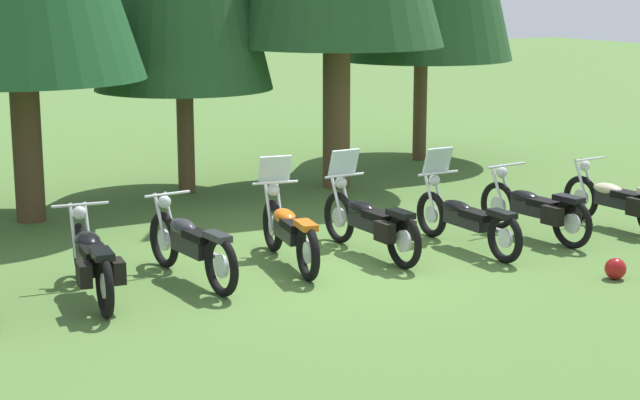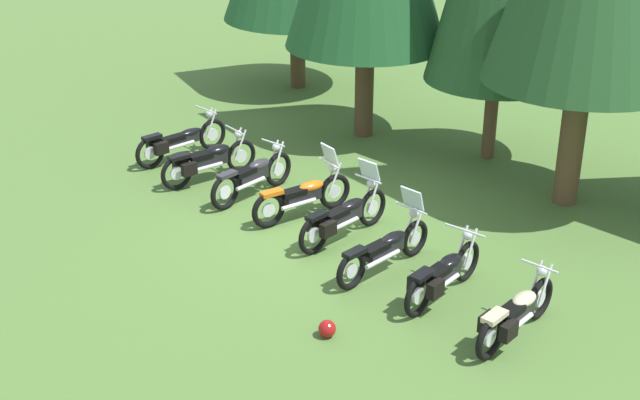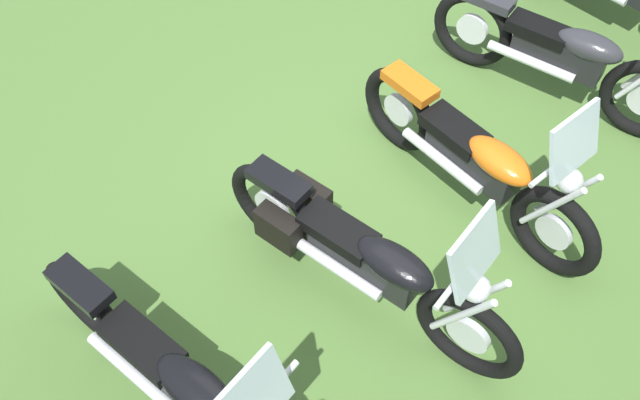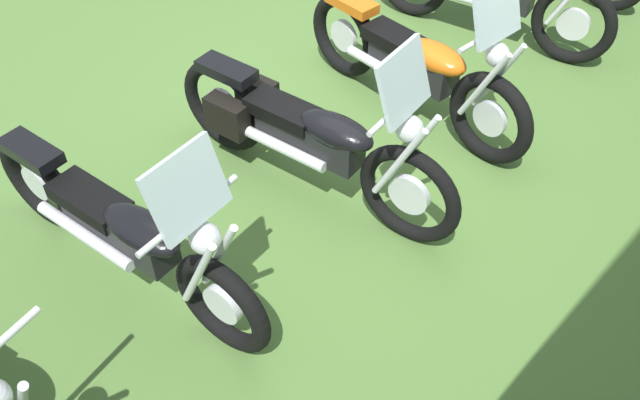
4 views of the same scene
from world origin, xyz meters
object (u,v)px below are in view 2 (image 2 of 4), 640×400
dropped_helmet (327,329)px  motorcycle_5 (386,248)px  motorcycle_4 (343,216)px  motorcycle_6 (442,274)px  motorcycle_7 (515,313)px  motorcycle_2 (253,176)px  motorcycle_1 (208,160)px  motorcycle_0 (180,141)px  motorcycle_3 (304,195)px

dropped_helmet → motorcycle_5: bearing=108.4°
dropped_helmet → motorcycle_4: bearing=129.3°
motorcycle_6 → motorcycle_7: (1.49, -0.17, -0.01)m
motorcycle_2 → motorcycle_4: bearing=-96.2°
motorcycle_4 → dropped_helmet: 3.26m
motorcycle_5 → motorcycle_7: (2.74, -0.21, -0.01)m
motorcycle_5 → motorcycle_1: bearing=86.5°
motorcycle_0 → dropped_helmet: 7.89m
motorcycle_4 → motorcycle_7: 4.12m
motorcycle_1 → motorcycle_7: bearing=-86.0°
motorcycle_4 → motorcycle_5: 1.38m
motorcycle_0 → motorcycle_1: size_ratio=1.05×
motorcycle_3 → dropped_helmet: motorcycle_3 is taller
motorcycle_4 → motorcycle_7: (4.08, -0.56, -0.04)m
motorcycle_2 → motorcycle_5: 3.97m
motorcycle_2 → motorcycle_3: 1.42m
motorcycle_4 → motorcycle_2: bearing=87.0°
motorcycle_6 → motorcycle_5: bearing=82.8°
motorcycle_1 → motorcycle_0: bearing=84.9°
motorcycle_2 → motorcycle_7: bearing=-99.9°
dropped_helmet → motorcycle_2: bearing=151.0°
motorcycle_2 → motorcycle_3: motorcycle_3 is taller
motorcycle_2 → motorcycle_3: bearing=-92.0°
motorcycle_1 → dropped_helmet: motorcycle_1 is taller
motorcycle_1 → motorcycle_4: 3.91m
motorcycle_5 → dropped_helmet: bearing=-161.8°
motorcycle_0 → motorcycle_3: (4.13, -0.13, 0.02)m
motorcycle_1 → motorcycle_4: motorcycle_4 is taller
motorcycle_4 → motorcycle_6: (2.59, -0.39, -0.03)m
motorcycle_3 → motorcycle_7: motorcycle_3 is taller
motorcycle_2 → motorcycle_5: motorcycle_5 is taller
motorcycle_6 → motorcycle_7: bearing=-101.6°
motorcycle_1 → motorcycle_6: (6.50, -0.34, -0.02)m
motorcycle_0 → dropped_helmet: motorcycle_0 is taller
motorcycle_4 → motorcycle_6: bearing=-99.7°
motorcycle_3 → dropped_helmet: 4.21m
motorcycle_1 → motorcycle_7: (8.00, -0.51, -0.04)m
motorcycle_1 → motorcycle_6: bearing=-85.4°
motorcycle_6 → motorcycle_7: size_ratio=1.01×
motorcycle_0 → dropped_helmet: size_ratio=8.91×
motorcycle_4 → motorcycle_5: (1.34, -0.35, -0.03)m
motorcycle_4 → motorcycle_7: motorcycle_4 is taller
motorcycle_3 → motorcycle_6: size_ratio=1.03×
motorcycle_4 → motorcycle_7: size_ratio=1.08×
motorcycle_6 → dropped_helmet: 2.21m
motorcycle_0 → motorcycle_2: size_ratio=1.07×
motorcycle_0 → motorcycle_1: motorcycle_0 is taller
motorcycle_1 → motorcycle_3: 2.73m
motorcycle_3 → motorcycle_7: size_ratio=1.04×
motorcycle_2 → motorcycle_3: (1.42, 0.06, 0.00)m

